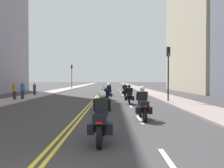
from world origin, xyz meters
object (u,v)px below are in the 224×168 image
(pedestrian_2, at_px, (34,89))
(motorcycle_2, at_px, (104,100))
(motorcycle_5, at_px, (124,91))
(traffic_light_near, at_px, (168,64))
(motorcycle_1, at_px, (142,106))
(pedestrian_1, at_px, (22,91))
(motorcycle_6, at_px, (108,90))
(pedestrian_0, at_px, (14,91))
(motorcycle_0, at_px, (101,121))
(motorcycle_3, at_px, (128,96))
(traffic_light_far, at_px, (71,72))
(motorcycle_4, at_px, (107,93))

(pedestrian_2, bearing_deg, motorcycle_2, -69.60)
(motorcycle_5, relative_size, traffic_light_near, 0.47)
(motorcycle_1, bearing_deg, pedestrian_1, 132.64)
(motorcycle_6, relative_size, pedestrian_0, 1.25)
(traffic_light_near, bearing_deg, pedestrian_0, 173.15)
(motorcycle_0, distance_m, motorcycle_3, 11.24)
(motorcycle_1, height_order, traffic_light_far, traffic_light_far)
(motorcycle_4, bearing_deg, traffic_light_far, 107.62)
(traffic_light_far, distance_m, pedestrian_0, 25.73)
(pedestrian_0, bearing_deg, pedestrian_2, -42.23)
(motorcycle_5, bearing_deg, motorcycle_3, -92.58)
(pedestrian_0, bearing_deg, motorcycle_5, -110.25)
(motorcycle_6, bearing_deg, motorcycle_4, -87.95)
(motorcycle_1, distance_m, pedestrian_2, 19.74)
(motorcycle_2, bearing_deg, motorcycle_0, -89.00)
(motorcycle_1, bearing_deg, motorcycle_0, -115.30)
(pedestrian_0, relative_size, pedestrian_1, 0.99)
(motorcycle_2, xyz_separation_m, pedestrian_2, (-8.96, 12.72, 0.16))
(motorcycle_2, xyz_separation_m, traffic_light_far, (-7.85, 32.07, 2.83))
(motorcycle_3, xyz_separation_m, motorcycle_5, (0.12, 7.93, 0.01))
(motorcycle_1, height_order, motorcycle_5, motorcycle_1)
(motorcycle_2, relative_size, motorcycle_4, 0.91)
(traffic_light_near, height_order, pedestrian_2, traffic_light_near)
(motorcycle_4, bearing_deg, motorcycle_1, -80.11)
(motorcycle_0, relative_size, traffic_light_far, 0.45)
(motorcycle_6, height_order, traffic_light_near, traffic_light_near)
(traffic_light_far, relative_size, pedestrian_2, 3.15)
(motorcycle_5, bearing_deg, motorcycle_1, -91.68)
(motorcycle_0, xyz_separation_m, traffic_light_far, (-7.98, 39.85, 2.83))
(motorcycle_3, distance_m, pedestrian_1, 10.66)
(motorcycle_0, height_order, traffic_light_far, traffic_light_far)
(motorcycle_1, distance_m, motorcycle_4, 10.92)
(motorcycle_4, height_order, motorcycle_5, motorcycle_5)
(motorcycle_2, xyz_separation_m, pedestrian_0, (-8.73, 6.48, 0.26))
(traffic_light_near, bearing_deg, motorcycle_1, -111.58)
(motorcycle_1, distance_m, pedestrian_0, 14.79)
(traffic_light_far, xyz_separation_m, pedestrian_2, (-1.11, -19.35, -2.66))
(motorcycle_2, xyz_separation_m, pedestrian_1, (-8.17, 6.97, 0.27))
(motorcycle_0, bearing_deg, pedestrian_1, 121.57)
(motorcycle_4, relative_size, motorcycle_6, 1.03)
(motorcycle_0, xyz_separation_m, motorcycle_3, (1.72, 11.11, -0.00))
(motorcycle_1, relative_size, motorcycle_4, 0.98)
(traffic_light_far, bearing_deg, motorcycle_4, -72.37)
(traffic_light_near, bearing_deg, pedestrian_1, 170.82)
(motorcycle_6, distance_m, pedestrian_2, 9.29)
(motorcycle_0, distance_m, motorcycle_1, 4.47)
(pedestrian_2, bearing_deg, motorcycle_3, -55.75)
(motorcycle_5, xyz_separation_m, traffic_light_far, (-9.82, 20.81, 2.82))
(motorcycle_5, bearing_deg, motorcycle_2, -101.62)
(pedestrian_1, relative_size, pedestrian_2, 1.12)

